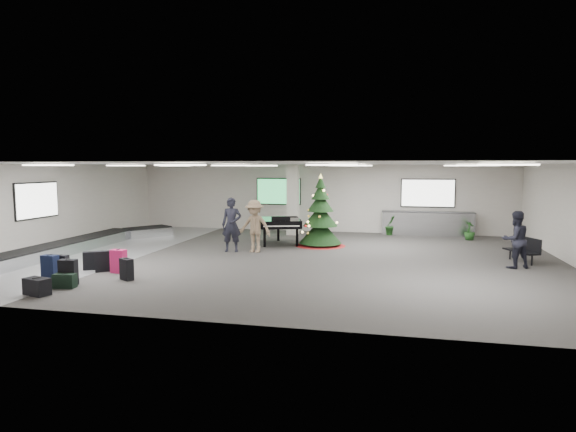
% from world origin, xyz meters
% --- Properties ---
extents(ground, '(18.00, 18.00, 0.00)m').
position_xyz_m(ground, '(0.00, 0.00, 0.00)').
color(ground, '#353230').
rests_on(ground, ground).
extents(room_envelope, '(18.02, 14.02, 3.21)m').
position_xyz_m(room_envelope, '(-0.38, 0.67, 2.33)').
color(room_envelope, beige).
rests_on(room_envelope, ground).
extents(baggage_carousel, '(2.28, 9.71, 0.43)m').
position_xyz_m(baggage_carousel, '(-7.84, -0.08, 0.21)').
color(baggage_carousel, silver).
rests_on(baggage_carousel, ground).
extents(service_counter, '(4.05, 0.65, 1.08)m').
position_xyz_m(service_counter, '(5.00, 6.65, 0.55)').
color(service_counter, silver).
rests_on(service_counter, ground).
extents(suitcase_0, '(0.47, 0.31, 0.70)m').
position_xyz_m(suitcase_0, '(-4.78, -4.97, 0.34)').
color(suitcase_0, black).
rests_on(suitcase_0, ground).
extents(suitcase_1, '(0.41, 0.31, 0.59)m').
position_xyz_m(suitcase_1, '(-5.03, -4.69, 0.29)').
color(suitcase_1, black).
rests_on(suitcase_1, ground).
extents(pink_suitcase, '(0.46, 0.30, 0.70)m').
position_xyz_m(pink_suitcase, '(-4.32, -3.35, 0.34)').
color(pink_suitcase, '#D41B5C').
rests_on(pink_suitcase, ground).
extents(suitcase_3, '(0.46, 0.42, 0.64)m').
position_xyz_m(suitcase_3, '(-4.89, -3.30, 0.31)').
color(suitcase_3, black).
rests_on(suitcase_3, ground).
extents(navy_suitcase, '(0.45, 0.28, 0.68)m').
position_xyz_m(navy_suitcase, '(-5.76, -4.43, 0.33)').
color(navy_suitcase, black).
rests_on(navy_suitcase, ground).
extents(suitcase_5, '(0.42, 0.25, 0.63)m').
position_xyz_m(suitcase_5, '(-5.67, -4.11, 0.30)').
color(suitcase_5, black).
rests_on(suitcase_5, ground).
extents(green_duffel, '(0.58, 0.34, 0.38)m').
position_xyz_m(green_duffel, '(-4.71, -5.22, 0.18)').
color(green_duffel, black).
rests_on(green_duffel, ground).
extents(suitcase_7, '(0.46, 0.39, 0.61)m').
position_xyz_m(suitcase_7, '(-3.62, -4.09, 0.30)').
color(suitcase_7, black).
rests_on(suitcase_7, ground).
extents(suitcase_8, '(0.43, 0.37, 0.57)m').
position_xyz_m(suitcase_8, '(-5.41, -3.16, 0.28)').
color(suitcase_8, black).
rests_on(suitcase_8, ground).
extents(black_duffel, '(0.70, 0.49, 0.43)m').
position_xyz_m(black_duffel, '(-4.90, -5.97, 0.21)').
color(black_duffel, black).
rests_on(black_duffel, ground).
extents(christmas_tree, '(1.99, 1.99, 2.84)m').
position_xyz_m(christmas_tree, '(0.70, 2.76, 0.97)').
color(christmas_tree, maroon).
rests_on(christmas_tree, ground).
extents(grand_piano, '(2.13, 2.46, 1.19)m').
position_xyz_m(grand_piano, '(-0.96, 2.82, 0.85)').
color(grand_piano, black).
rests_on(grand_piano, ground).
extents(bench, '(0.96, 1.38, 0.83)m').
position_xyz_m(bench, '(7.65, 0.86, 0.47)').
color(bench, black).
rests_on(bench, ground).
extents(traveler_a, '(0.78, 0.57, 1.98)m').
position_xyz_m(traveler_a, '(-2.26, 0.75, 0.99)').
color(traveler_a, black).
rests_on(traveler_a, ground).
extents(traveler_b, '(1.29, 0.83, 1.90)m').
position_xyz_m(traveler_b, '(-1.41, 0.83, 0.95)').
color(traveler_b, '#866D53').
rests_on(traveler_b, ground).
extents(traveler_bench, '(1.05, 0.95, 1.76)m').
position_xyz_m(traveler_bench, '(7.14, -0.13, 0.88)').
color(traveler_bench, black).
rests_on(traveler_bench, ground).
extents(potted_plant_left, '(0.63, 0.60, 0.90)m').
position_xyz_m(potted_plant_left, '(3.37, 6.38, 0.45)').
color(potted_plant_left, '#133B19').
rests_on(potted_plant_left, ground).
extents(potted_plant_right, '(0.62, 0.62, 0.80)m').
position_xyz_m(potted_plant_right, '(6.66, 5.60, 0.40)').
color(potted_plant_right, '#133B19').
rests_on(potted_plant_right, ground).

